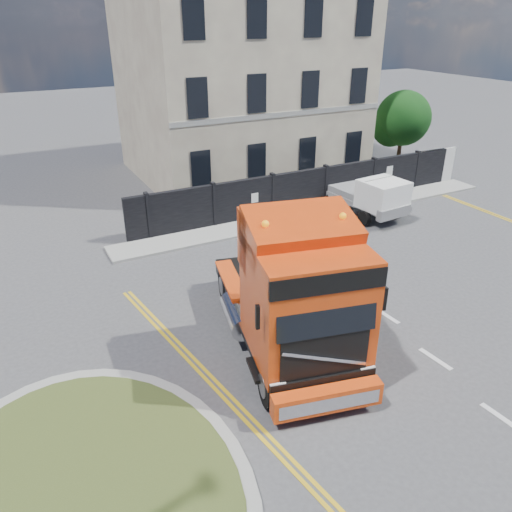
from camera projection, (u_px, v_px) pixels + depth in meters
ground at (302, 333)px, 15.14m from camera, size 120.00×120.00×0.00m
traffic_island at (82, 503)px, 9.80m from camera, size 6.80×6.80×0.17m
hoarding_fence at (317, 188)px, 24.60m from camera, size 18.80×0.25×2.00m
georgian_building at (240, 72)px, 28.25m from camera, size 12.30×10.30×12.80m
tree at (400, 121)px, 29.43m from camera, size 3.20×3.20×4.80m
pavement_far at (317, 213)px, 24.06m from camera, size 20.00×1.60×0.12m
truck at (296, 299)px, 13.22m from camera, size 4.21×7.63×4.33m
flatbed_pickup at (374, 197)px, 23.25m from camera, size 2.27×4.87×1.97m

